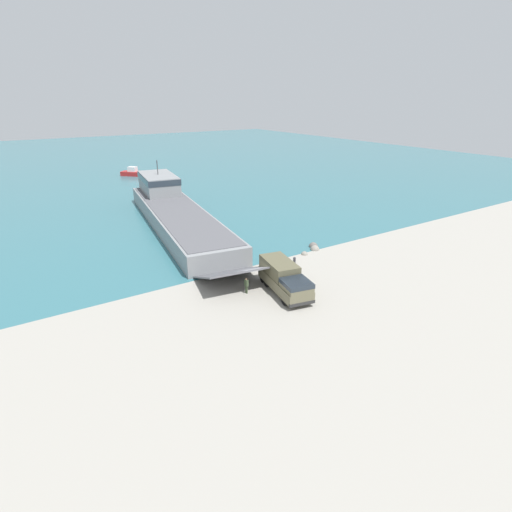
{
  "coord_description": "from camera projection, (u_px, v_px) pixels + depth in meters",
  "views": [
    {
      "loc": [
        -19.46,
        -30.85,
        18.11
      ],
      "look_at": [
        2.02,
        2.53,
        2.28
      ],
      "focal_mm": 28.0,
      "sensor_mm": 36.0,
      "label": 1
    }
  ],
  "objects": [
    {
      "name": "water_surface",
      "position": [
        77.0,
        165.0,
        114.74
      ],
      "size": [
        240.0,
        180.0,
        0.01
      ],
      "primitive_type": "cube",
      "color": "#336B75",
      "rests_on": "ground_plane"
    },
    {
      "name": "landing_craft",
      "position": [
        173.0,
        209.0,
        61.65
      ],
      "size": [
        13.23,
        44.12,
        8.12
      ],
      "rotation": [
        0.0,
        0.0,
        -0.15
      ],
      "color": "gray",
      "rests_on": "ground_plane"
    },
    {
      "name": "ground_plane",
      "position": [
        253.0,
        289.0,
        40.58
      ],
      "size": [
        240.0,
        240.0,
        0.0
      ],
      "primitive_type": "plane",
      "color": "#9E998E"
    },
    {
      "name": "moored_boat_a",
      "position": [
        134.0,
        173.0,
        98.57
      ],
      "size": [
        6.32,
        6.35,
        2.21
      ],
      "rotation": [
        0.0,
        0.0,
        3.92
      ],
      "color": "#B22323",
      "rests_on": "ground_plane"
    },
    {
      "name": "soldier_on_ramp",
      "position": [
        246.0,
        284.0,
        39.27
      ],
      "size": [
        0.3,
        0.47,
        1.66
      ],
      "rotation": [
        0.0,
        0.0,
        0.13
      ],
      "color": "#3D4C33",
      "rests_on": "ground_plane"
    },
    {
      "name": "mooring_bollard",
      "position": [
        294.0,
        260.0,
        46.7
      ],
      "size": [
        0.35,
        0.35,
        0.75
      ],
      "color": "#333338",
      "rests_on": "ground_plane"
    },
    {
      "name": "shoreline_rock_a",
      "position": [
        315.0,
        250.0,
        50.91
      ],
      "size": [
        1.16,
        1.16,
        1.16
      ],
      "primitive_type": "sphere",
      "color": "gray",
      "rests_on": "ground_plane"
    },
    {
      "name": "shoreline_rock_c",
      "position": [
        304.0,
        254.0,
        49.37
      ],
      "size": [
        0.81,
        0.81,
        0.81
      ],
      "primitive_type": "sphere",
      "color": "gray",
      "rests_on": "ground_plane"
    },
    {
      "name": "shoreline_rock_b",
      "position": [
        313.0,
        247.0,
        51.92
      ],
      "size": [
        1.18,
        1.18,
        1.18
      ],
      "primitive_type": "sphere",
      "color": "#66605B",
      "rests_on": "ground_plane"
    },
    {
      "name": "military_truck",
      "position": [
        284.0,
        278.0,
        39.37
      ],
      "size": [
        4.0,
        8.01,
        2.88
      ],
      "rotation": [
        0.0,
        0.0,
        -1.76
      ],
      "color": "#6B664C",
      "rests_on": "ground_plane"
    }
  ]
}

